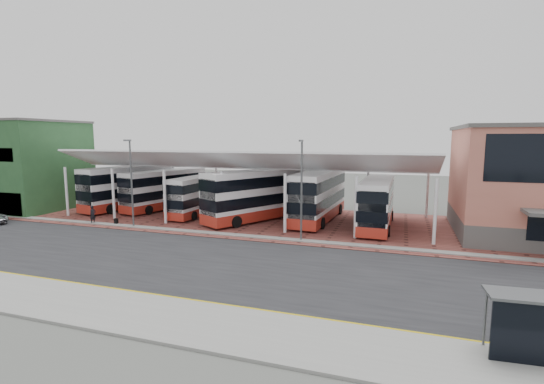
% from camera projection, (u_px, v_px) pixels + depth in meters
% --- Properties ---
extents(ground, '(140.00, 140.00, 0.00)m').
position_uv_depth(ground, '(248.00, 262.00, 26.21)').
color(ground, '#494B46').
extents(road, '(120.00, 14.00, 0.02)m').
position_uv_depth(road, '(243.00, 266.00, 25.27)').
color(road, black).
rests_on(road, ground).
extents(forecourt, '(72.00, 16.00, 0.06)m').
position_uv_depth(forecourt, '(318.00, 224.00, 37.80)').
color(forecourt, brown).
rests_on(forecourt, ground).
extents(sidewalk, '(120.00, 4.00, 0.14)m').
position_uv_depth(sidewalk, '(174.00, 319.00, 17.75)').
color(sidewalk, gray).
rests_on(sidewalk, ground).
extents(north_kerb, '(120.00, 0.80, 0.14)m').
position_uv_depth(north_kerb, '(277.00, 239.00, 32.03)').
color(north_kerb, gray).
rests_on(north_kerb, ground).
extents(yellow_line_near, '(120.00, 0.12, 0.01)m').
position_uv_depth(yellow_line_near, '(196.00, 303.00, 19.63)').
color(yellow_line_near, '#BFA70A').
rests_on(yellow_line_near, road).
extents(yellow_line_far, '(120.00, 0.12, 0.01)m').
position_uv_depth(yellow_line_far, '(199.00, 301.00, 19.91)').
color(yellow_line_far, '#BFA70A').
rests_on(yellow_line_far, road).
extents(canopy, '(37.00, 11.63, 7.07)m').
position_uv_depth(canopy, '(244.00, 162.00, 40.41)').
color(canopy, white).
rests_on(canopy, ground).
extents(shop_green, '(6.40, 10.20, 10.22)m').
position_uv_depth(shop_green, '(41.00, 165.00, 45.24)').
color(shop_green, '#2D5B30').
rests_on(shop_green, ground).
extents(shop_cream, '(6.40, 10.20, 10.22)m').
position_uv_depth(shop_cream, '(0.00, 164.00, 47.28)').
color(shop_cream, beige).
rests_on(shop_cream, ground).
extents(lamp_west, '(0.16, 0.90, 8.07)m').
position_uv_depth(lamp_west, '(131.00, 180.00, 35.91)').
color(lamp_west, '#505356').
rests_on(lamp_west, ground).
extents(lamp_east, '(0.16, 0.90, 8.07)m').
position_uv_depth(lamp_east, '(301.00, 187.00, 30.89)').
color(lamp_east, '#505356').
rests_on(lamp_east, ground).
extents(bus_0, '(5.13, 12.17, 4.89)m').
position_uv_depth(bus_0, '(129.00, 187.00, 46.13)').
color(bus_0, white).
rests_on(bus_0, forecourt).
extents(bus_1, '(5.21, 11.17, 4.49)m').
position_uv_depth(bus_1, '(165.00, 190.00, 45.48)').
color(bus_1, white).
rests_on(bus_1, forecourt).
extents(bus_2, '(2.94, 10.12, 4.12)m').
position_uv_depth(bus_2, '(201.00, 195.00, 42.35)').
color(bus_2, white).
rests_on(bus_2, forecourt).
extents(bus_3, '(8.27, 11.96, 4.99)m').
position_uv_depth(bus_3, '(258.00, 195.00, 39.27)').
color(bus_3, white).
rests_on(bus_3, forecourt).
extents(bus_4, '(3.48, 12.04, 4.91)m').
position_uv_depth(bus_4, '(319.00, 196.00, 39.14)').
color(bus_4, white).
rests_on(bus_4, forecourt).
extents(bus_5, '(2.81, 10.79, 4.43)m').
position_uv_depth(bus_5, '(377.00, 203.00, 36.06)').
color(bus_5, white).
rests_on(bus_5, forecourt).
extents(pedestrian, '(0.50, 0.69, 1.74)m').
position_uv_depth(pedestrian, '(93.00, 215.00, 37.70)').
color(pedestrian, black).
rests_on(pedestrian, forecourt).
extents(suitcase, '(0.33, 0.24, 0.57)m').
position_uv_depth(suitcase, '(116.00, 221.00, 37.41)').
color(suitcase, black).
rests_on(suitcase, forecourt).
extents(bus_shelter, '(3.09, 1.58, 2.40)m').
position_uv_depth(bus_shelter, '(540.00, 322.00, 14.11)').
color(bus_shelter, black).
rests_on(bus_shelter, sidewalk).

